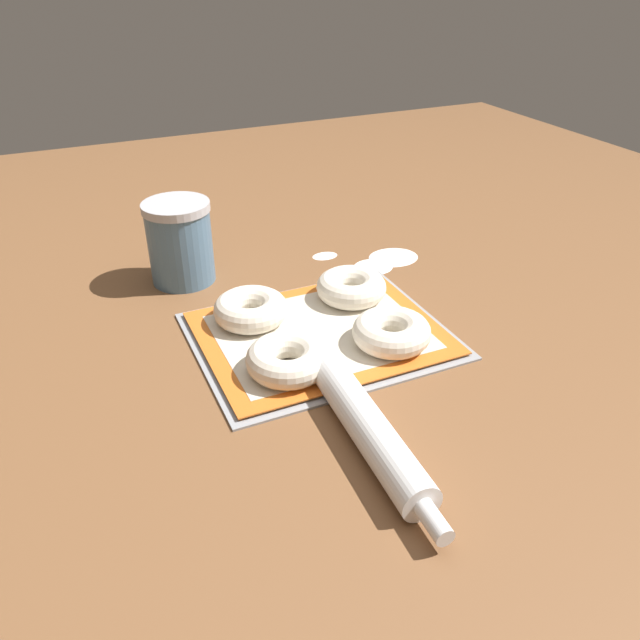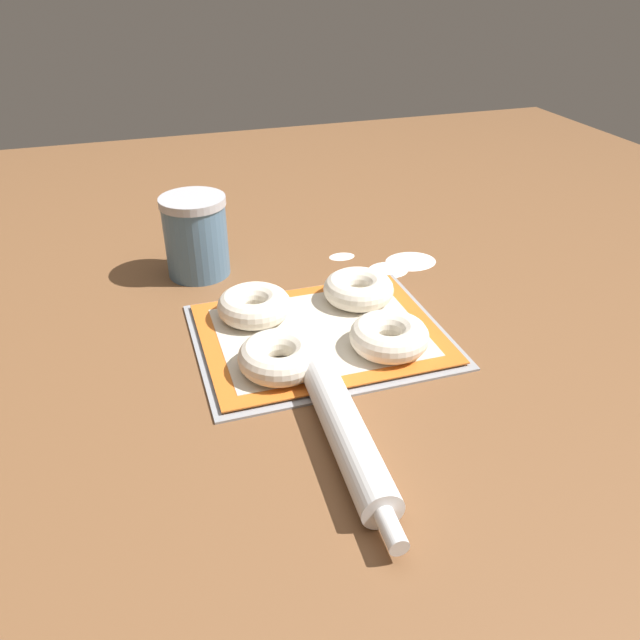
{
  "view_description": "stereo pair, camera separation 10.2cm",
  "coord_description": "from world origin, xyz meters",
  "views": [
    {
      "loc": [
        -0.35,
        -0.8,
        0.58
      ],
      "look_at": [
        0.02,
        0.01,
        0.03
      ],
      "focal_mm": 35.0,
      "sensor_mm": 36.0,
      "label": 1
    },
    {
      "loc": [
        -0.26,
        -0.84,
        0.58
      ],
      "look_at": [
        0.02,
        0.01,
        0.03
      ],
      "focal_mm": 35.0,
      "sensor_mm": 36.0,
      "label": 2
    }
  ],
  "objects": [
    {
      "name": "baking_tray",
      "position": [
        0.02,
        0.01,
        0.0
      ],
      "size": [
        0.42,
        0.34,
        0.01
      ],
      "color": "#93969B",
      "rests_on": "ground_plane"
    },
    {
      "name": "ground_plane",
      "position": [
        0.0,
        0.0,
        0.0
      ],
      "size": [
        2.8,
        2.8,
        0.0
      ],
      "primitive_type": "plane",
      "color": "brown"
    },
    {
      "name": "flour_patch_far",
      "position": [
        0.16,
        0.3,
        0.0
      ],
      "size": [
        0.06,
        0.04,
        0.0
      ],
      "color": "white",
      "rests_on": "ground_plane"
    },
    {
      "name": "bagel_back_left",
      "position": [
        -0.08,
        0.09,
        0.03
      ],
      "size": [
        0.13,
        0.13,
        0.05
      ],
      "color": "silver",
      "rests_on": "baking_mat"
    },
    {
      "name": "rolling_pin",
      "position": [
        -0.03,
        -0.24,
        0.03
      ],
      "size": [
        0.07,
        0.42,
        0.05
      ],
      "color": "silver",
      "rests_on": "ground_plane"
    },
    {
      "name": "flour_patch_side",
      "position": [
        0.29,
        0.23,
        0.0
      ],
      "size": [
        0.11,
        0.09,
        0.0
      ],
      "color": "white",
      "rests_on": "ground_plane"
    },
    {
      "name": "flour_canister",
      "position": [
        -0.14,
        0.32,
        0.08
      ],
      "size": [
        0.13,
        0.13,
        0.16
      ],
      "color": "slate",
      "rests_on": "ground_plane"
    },
    {
      "name": "baking_mat",
      "position": [
        0.02,
        0.01,
        0.01
      ],
      "size": [
        0.4,
        0.32,
        0.0
      ],
      "color": "orange",
      "rests_on": "baking_tray"
    },
    {
      "name": "bagel_back_right",
      "position": [
        0.12,
        0.09,
        0.03
      ],
      "size": [
        0.13,
        0.13,
        0.05
      ],
      "color": "silver",
      "rests_on": "baking_mat"
    },
    {
      "name": "bagel_front_right",
      "position": [
        0.11,
        -0.07,
        0.03
      ],
      "size": [
        0.13,
        0.13,
        0.05
      ],
      "color": "silver",
      "rests_on": "baking_mat"
    },
    {
      "name": "bagel_front_left",
      "position": [
        -0.08,
        -0.07,
        0.03
      ],
      "size": [
        0.13,
        0.13,
        0.05
      ],
      "color": "silver",
      "rests_on": "baking_mat"
    },
    {
      "name": "flour_patch_near",
      "position": [
        0.23,
        0.21,
        0.0
      ],
      "size": [
        0.08,
        0.07,
        0.0
      ],
      "color": "white",
      "rests_on": "ground_plane"
    }
  ]
}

